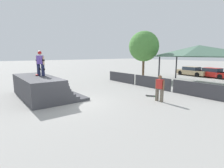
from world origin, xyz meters
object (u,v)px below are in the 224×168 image
at_px(skateboard_on_deck, 37,75).
at_px(tree_beside_pavilion, 144,46).
at_px(parked_car_red, 213,73).
at_px(skater_on_deck, 40,62).
at_px(bystander_walking, 160,87).
at_px(skateboard_on_ground, 151,96).
at_px(parked_car_tan, 192,71).

relative_size(skateboard_on_deck, tree_beside_pavilion, 0.14).
distance_m(tree_beside_pavilion, parked_car_red, 9.94).
relative_size(skater_on_deck, tree_beside_pavilion, 0.30).
bearing_deg(bystander_walking, skateboard_on_ground, -27.04).
xyz_separation_m(skater_on_deck, tree_beside_pavilion, (-1.96, 12.94, 1.47)).
xyz_separation_m(skateboard_on_ground, tree_beside_pavilion, (-6.93, 6.66, 3.94)).
bearing_deg(bystander_walking, parked_car_red, -78.27).
bearing_deg(parked_car_red, skateboard_on_deck, -90.17).
height_order(skateboard_on_ground, parked_car_red, parked_car_red).
bearing_deg(skateboard_on_ground, parked_car_red, -117.33).
distance_m(skateboard_on_deck, skateboard_on_ground, 8.55).
distance_m(bystander_walking, skateboard_on_ground, 1.64).
bearing_deg(skateboard_on_deck, bystander_walking, 57.01).
xyz_separation_m(bystander_walking, skateboard_on_ground, (-1.22, 0.62, -0.90)).
bearing_deg(parked_car_red, bystander_walking, -69.11).
height_order(bystander_walking, skateboard_on_ground, bystander_walking).
relative_size(skateboard_on_deck, bystander_walking, 0.47).
xyz_separation_m(bystander_walking, parked_car_tan, (-5.98, 15.14, -0.36)).
bearing_deg(tree_beside_pavilion, skateboard_on_deck, -83.29).
distance_m(skateboard_on_deck, parked_car_tan, 21.02).
distance_m(skater_on_deck, tree_beside_pavilion, 13.17).
bearing_deg(parked_car_red, skater_on_deck, -89.13).
xyz_separation_m(skateboard_on_deck, parked_car_tan, (0.62, 20.99, -0.96)).
relative_size(parked_car_tan, parked_car_red, 0.98).
relative_size(tree_beside_pavilion, parked_car_red, 1.23).
relative_size(skateboard_on_ground, tree_beside_pavilion, 0.13).
bearing_deg(skater_on_deck, tree_beside_pavilion, 64.21).
distance_m(skateboard_on_ground, tree_beside_pavilion, 10.39).
xyz_separation_m(skateboard_on_deck, skateboard_on_ground, (5.39, 6.47, -1.50)).
xyz_separation_m(tree_beside_pavilion, parked_car_red, (4.98, 7.91, -3.40)).
bearing_deg(skater_on_deck, skateboard_on_ground, 17.27).
bearing_deg(bystander_walking, parked_car_tan, -68.49).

